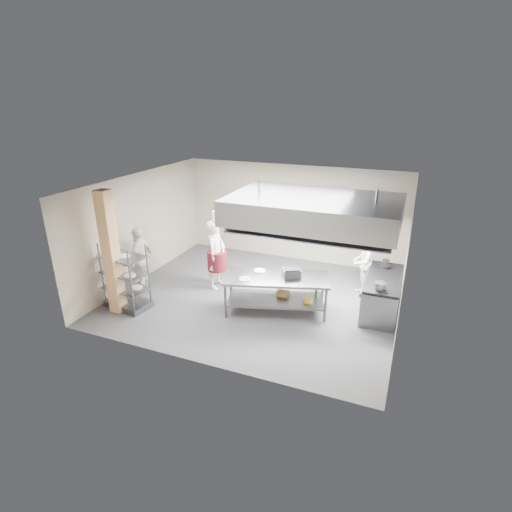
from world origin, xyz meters
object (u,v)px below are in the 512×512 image
at_px(island, 276,294).
at_px(chef_plating, 141,259).
at_px(chef_line, 362,262).
at_px(stockpot, 380,286).
at_px(pass_rack, 125,276).
at_px(chef_head, 216,254).
at_px(cooking_range, 382,295).
at_px(griddle, 291,273).

distance_m(island, chef_plating, 3.72).
bearing_deg(chef_line, stockpot, 36.47).
xyz_separation_m(pass_rack, chef_head, (1.54, 1.85, 0.11)).
relative_size(cooking_range, chef_line, 1.22).
relative_size(island, chef_line, 1.52).
bearing_deg(stockpot, island, -174.36).
distance_m(pass_rack, griddle, 4.04).
xyz_separation_m(chef_head, chef_line, (3.68, 1.27, -0.13)).
xyz_separation_m(pass_rack, stockpot, (5.85, 1.40, 0.16)).
xyz_separation_m(chef_line, griddle, (-1.40, -1.82, 0.19)).
relative_size(cooking_range, chef_plating, 1.12).
bearing_deg(chef_plating, island, 84.48).
height_order(island, chef_plating, chef_plating).
distance_m(pass_rack, chef_plating, 0.92).
height_order(griddle, stockpot, griddle).
xyz_separation_m(island, chef_line, (1.74, 1.95, 0.36)).
height_order(chef_plating, stockpot, chef_plating).
bearing_deg(cooking_range, griddle, -157.75).
xyz_separation_m(pass_rack, griddle, (3.82, 1.30, 0.17)).
height_order(chef_head, chef_plating, chef_head).
relative_size(griddle, stockpot, 1.56).
height_order(chef_line, griddle, chef_line).
xyz_separation_m(griddle, stockpot, (2.02, 0.11, -0.02)).
xyz_separation_m(island, chef_head, (-1.94, 0.68, 0.49)).
height_order(island, chef_head, chef_head).
relative_size(island, pass_rack, 1.49).
bearing_deg(pass_rack, chef_head, 59.58).
xyz_separation_m(island, griddle, (0.34, 0.13, 0.55)).
bearing_deg(stockpot, chef_plating, -175.21).
bearing_deg(chef_head, chef_line, -71.62).
height_order(island, cooking_range, island).
xyz_separation_m(chef_plating, griddle, (4.02, 0.40, 0.11)).
relative_size(pass_rack, chef_plating, 0.93).
xyz_separation_m(chef_line, chef_plating, (-5.42, -2.22, 0.08)).
distance_m(island, chef_line, 2.63).
relative_size(chef_head, stockpot, 7.43).
relative_size(cooking_range, griddle, 5.04).
bearing_deg(chef_line, island, -25.35).
relative_size(island, chef_plating, 1.39).
xyz_separation_m(chef_head, griddle, (2.28, -0.55, 0.06)).
height_order(pass_rack, griddle, pass_rack).
height_order(pass_rack, stockpot, pass_rack).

